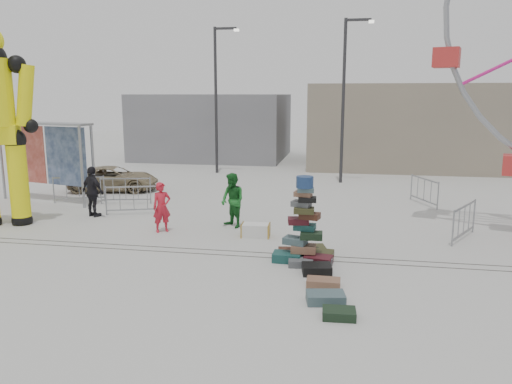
% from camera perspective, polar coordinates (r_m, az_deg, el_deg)
% --- Properties ---
extents(ground, '(90.00, 90.00, 0.00)m').
position_cam_1_polar(ground, '(13.50, -4.00, -8.02)').
color(ground, '#9E9E99').
rests_on(ground, ground).
extents(track_line_near, '(40.00, 0.04, 0.01)m').
position_cam_1_polar(track_line_near, '(14.05, -3.40, -7.22)').
color(track_line_near, '#47443F').
rests_on(track_line_near, ground).
extents(track_line_far, '(40.00, 0.04, 0.01)m').
position_cam_1_polar(track_line_far, '(14.42, -3.03, -6.73)').
color(track_line_far, '#47443F').
rests_on(track_line_far, ground).
extents(building_right, '(12.00, 8.00, 5.00)m').
position_cam_1_polar(building_right, '(32.64, 17.01, 7.28)').
color(building_right, gray).
rests_on(building_right, ground).
extents(building_left, '(10.00, 8.00, 4.40)m').
position_cam_1_polar(building_left, '(35.63, -4.83, 7.52)').
color(building_left, gray).
rests_on(building_left, ground).
extents(lamp_post_right, '(1.41, 0.25, 8.00)m').
position_cam_1_polar(lamp_post_right, '(25.36, 10.18, 11.10)').
color(lamp_post_right, '#2D2D30').
rests_on(lamp_post_right, ground).
extents(lamp_post_left, '(1.41, 0.25, 8.00)m').
position_cam_1_polar(lamp_post_left, '(28.25, -4.43, 11.22)').
color(lamp_post_left, '#2D2D30').
rests_on(lamp_post_left, ground).
extents(suitcase_tower, '(1.63, 1.44, 2.31)m').
position_cam_1_polar(suitcase_tower, '(13.48, 5.47, -5.18)').
color(suitcase_tower, '#184946').
rests_on(suitcase_tower, ground).
extents(banner_scaffold, '(4.60, 1.77, 3.29)m').
position_cam_1_polar(banner_scaffold, '(22.27, -23.01, 5.23)').
color(banner_scaffold, gray).
rests_on(banner_scaffold, ground).
extents(steamer_trunk, '(0.91, 0.55, 0.41)m').
position_cam_1_polar(steamer_trunk, '(15.74, -0.04, -4.40)').
color(steamer_trunk, silver).
rests_on(steamer_trunk, ground).
extents(row_case_0, '(0.79, 0.67, 0.19)m').
position_cam_1_polar(row_case_0, '(14.33, 6.53, -6.51)').
color(row_case_0, '#3A3A1D').
rests_on(row_case_0, ground).
extents(row_case_1, '(0.78, 0.52, 0.18)m').
position_cam_1_polar(row_case_1, '(13.52, 7.11, -7.65)').
color(row_case_1, '#55595D').
rests_on(row_case_1, ground).
extents(row_case_2, '(0.80, 0.65, 0.25)m').
position_cam_1_polar(row_case_2, '(12.70, 6.96, -8.75)').
color(row_case_2, black).
rests_on(row_case_2, ground).
extents(row_case_3, '(0.78, 0.44, 0.18)m').
position_cam_1_polar(row_case_3, '(11.95, 7.71, -10.23)').
color(row_case_3, '#865C44').
rests_on(row_case_3, ground).
extents(row_case_4, '(0.90, 0.64, 0.22)m').
position_cam_1_polar(row_case_4, '(11.08, 7.96, -11.88)').
color(row_case_4, '#445C61').
rests_on(row_case_4, ground).
extents(row_case_5, '(0.69, 0.49, 0.19)m').
position_cam_1_polar(row_case_5, '(10.43, 9.48, -13.54)').
color(row_case_5, black).
rests_on(row_case_5, ground).
extents(barricade_dummy_a, '(1.91, 0.78, 1.10)m').
position_cam_1_polar(barricade_dummy_a, '(21.90, -19.57, 0.30)').
color(barricade_dummy_a, gray).
rests_on(barricade_dummy_a, ground).
extents(barricade_dummy_b, '(1.97, 0.57, 1.10)m').
position_cam_1_polar(barricade_dummy_b, '(21.02, -14.68, 0.15)').
color(barricade_dummy_b, gray).
rests_on(barricade_dummy_b, ground).
extents(barricade_dummy_c, '(1.93, 0.72, 1.10)m').
position_cam_1_polar(barricade_dummy_c, '(19.10, -13.80, -0.89)').
color(barricade_dummy_c, gray).
rests_on(barricade_dummy_c, ground).
extents(barricade_wheel_front, '(1.07, 1.79, 1.10)m').
position_cam_1_polar(barricade_wheel_front, '(16.69, 22.68, -3.16)').
color(barricade_wheel_front, gray).
rests_on(barricade_wheel_front, ground).
extents(barricade_wheel_back, '(0.86, 1.89, 1.10)m').
position_cam_1_polar(barricade_wheel_back, '(21.34, 18.65, 0.09)').
color(barricade_wheel_back, gray).
rests_on(barricade_wheel_back, ground).
extents(pedestrian_red, '(0.71, 0.67, 1.64)m').
position_cam_1_polar(pedestrian_red, '(16.45, -10.72, -1.72)').
color(pedestrian_red, red).
rests_on(pedestrian_red, ground).
extents(pedestrian_green, '(1.13, 1.11, 1.84)m').
position_cam_1_polar(pedestrian_green, '(16.73, -2.70, -0.97)').
color(pedestrian_green, '#186020').
rests_on(pedestrian_green, ground).
extents(pedestrian_black, '(1.18, 0.87, 1.86)m').
position_cam_1_polar(pedestrian_black, '(19.10, -18.15, 0.03)').
color(pedestrian_black, black).
rests_on(pedestrian_black, ground).
extents(parked_suv, '(4.36, 2.63, 1.13)m').
position_cam_1_polar(parked_suv, '(24.07, -15.97, 1.48)').
color(parked_suv, '#8C7B5A').
rests_on(parked_suv, ground).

